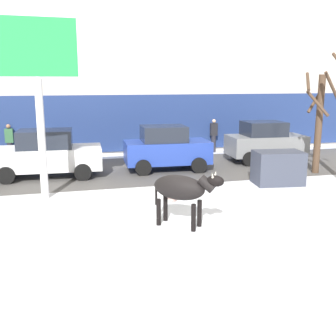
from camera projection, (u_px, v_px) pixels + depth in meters
name	position (u px, v px, depth m)	size (l,w,h in m)	color
ground_plane	(199.00, 228.00, 10.33)	(120.00, 120.00, 0.00)	white
road_strip	(145.00, 170.00, 17.16)	(60.00, 5.60, 0.01)	#514F4C
building_facade	(120.00, 28.00, 22.16)	(44.00, 6.10, 13.00)	beige
cow_black	(182.00, 189.00, 10.30)	(1.70, 1.56, 1.54)	black
billboard	(36.00, 59.00, 12.06)	(2.53, 0.32, 5.56)	silver
car_white_sedan	(46.00, 154.00, 15.71)	(4.28, 2.14, 1.84)	white
car_blue_hatchback	(166.00, 148.00, 16.95)	(3.58, 2.06, 1.86)	#233D9E
car_grey_hatchback	(265.00, 142.00, 18.72)	(3.58, 2.06, 1.86)	slate
pedestrian_near_billboard	(214.00, 135.00, 21.23)	(0.36, 0.24, 1.73)	#282833
pedestrian_far_left	(10.00, 143.00, 18.80)	(0.36, 0.24, 1.73)	#282833
bare_tree_far_back	(319.00, 118.00, 16.12)	(1.49, 1.48, 4.03)	#4C3828
dumpster	(278.00, 168.00, 14.69)	(1.70, 1.10, 1.20)	#383D4C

